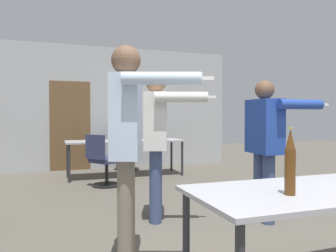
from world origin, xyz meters
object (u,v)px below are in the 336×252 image
office_chair_mid_tucked (103,162)px  person_center_tall (265,137)px  person_far_watching (157,132)px  person_right_polo (128,130)px  office_chair_far_left (124,151)px  beer_bottle (290,163)px

office_chair_mid_tucked → person_center_tall: bearing=-3.0°
person_center_tall → person_far_watching: person_far_watching is taller
person_center_tall → person_far_watching: 1.27m
person_right_polo → office_chair_far_left: 4.97m
person_center_tall → beer_bottle: bearing=-28.8°
person_center_tall → person_right_polo: size_ratio=0.91×
person_right_polo → person_far_watching: person_right_polo is taller
person_far_watching → office_chair_mid_tucked: bearing=-151.6°
person_far_watching → office_chair_mid_tucked: 2.23m
person_center_tall → person_right_polo: bearing=-69.4°
office_chair_far_left → person_right_polo: bearing=12.6°
office_chair_far_left → beer_bottle: bearing=22.1°
person_center_tall → office_chair_far_left: person_center_tall is taller
person_far_watching → beer_bottle: person_far_watching is taller
person_right_polo → beer_bottle: person_right_polo is taller
office_chair_far_left → office_chair_mid_tucked: size_ratio=1.02×
office_chair_mid_tucked → beer_bottle: 4.22m
person_right_polo → person_far_watching: bearing=170.2°
person_right_polo → office_chair_far_left: person_right_polo is taller
office_chair_mid_tucked → office_chair_far_left: bearing=123.2°
person_center_tall → office_chair_mid_tucked: bearing=-146.8°
person_center_tall → person_far_watching: size_ratio=0.95×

